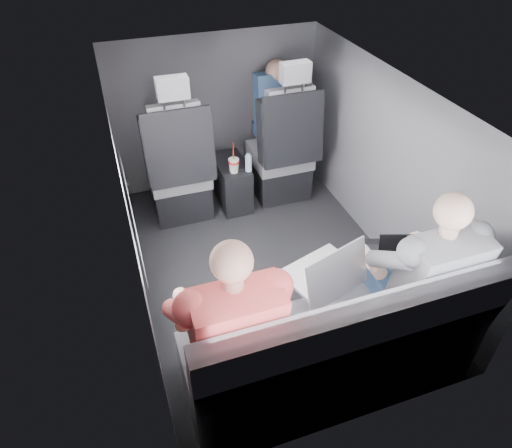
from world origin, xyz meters
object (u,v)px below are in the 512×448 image
object	(u,v)px
rear_bench	(334,351)
laptop_silver	(326,272)
passenger_front_right	(276,107)
laptop_black	(394,251)
front_seat_left	(179,174)
passenger_rear_left	(229,326)
laptop_white	(222,304)
front_seat_right	(282,156)
water_bottle	(248,163)
passenger_rear_right	(416,276)
soda_cup	(234,165)
center_console	(232,183)

from	to	relation	value
rear_bench	laptop_silver	size ratio (longest dim) A/B	3.41
laptop_silver	passenger_front_right	xyz separation A→B (m)	(0.43, 1.89, 0.10)
laptop_black	front_seat_left	bearing A→B (deg)	120.86
laptop_silver	passenger_rear_left	xyz separation A→B (m)	(-0.60, -0.17, -0.01)
front_seat_left	laptop_white	world-z (taller)	front_seat_left
front_seat_left	laptop_black	xyz separation A→B (m)	(0.95, -1.59, 0.23)
laptop_black	laptop_white	bearing A→B (deg)	-176.06
front_seat_right	passenger_rear_left	bearing A→B (deg)	-118.98
front_seat_left	water_bottle	xyz separation A→B (m)	(0.55, -0.13, 0.07)
passenger_rear_right	laptop_black	bearing A→B (deg)	89.65
front_seat_right	water_bottle	xyz separation A→B (m)	(-0.35, -0.13, 0.07)
front_seat_left	front_seat_right	xyz separation A→B (m)	(0.90, 0.00, 0.00)
rear_bench	laptop_silver	xyz separation A→B (m)	(0.05, 0.27, 0.33)
rear_bench	water_bottle	bearing A→B (deg)	86.77
rear_bench	laptop_white	xyz separation A→B (m)	(-0.55, 0.24, 0.32)
front_seat_right	laptop_black	size ratio (longest dim) A/B	3.64
laptop_white	rear_bench	bearing A→B (deg)	-23.56
water_bottle	passenger_rear_right	size ratio (longest dim) A/B	0.13
water_bottle	passenger_rear_left	size ratio (longest dim) A/B	0.13
soda_cup	front_seat_right	bearing A→B (deg)	13.29
passenger_rear_right	passenger_front_right	world-z (taller)	passenger_rear_right
laptop_silver	front_seat_right	bearing A→B (deg)	76.18
front_seat_right	laptop_silver	xyz separation A→B (m)	(-0.40, -1.64, 0.24)
laptop_white	laptop_silver	size ratio (longest dim) A/B	0.74
front_seat_left	passenger_front_right	bearing A→B (deg)	15.54
front_seat_left	laptop_black	size ratio (longest dim) A/B	3.64
soda_cup	passenger_front_right	distance (m)	0.68
rear_bench	passenger_rear_right	xyz separation A→B (m)	(0.50, 0.10, 0.32)
front_seat_left	laptop_silver	world-z (taller)	front_seat_left
passenger_front_right	rear_bench	bearing A→B (deg)	-102.47
soda_cup	laptop_silver	distance (m)	1.54
passenger_rear_left	front_seat_right	bearing A→B (deg)	61.02
center_console	laptop_white	bearing A→B (deg)	-107.78
laptop_black	center_console	bearing A→B (deg)	107.07
center_console	laptop_white	world-z (taller)	laptop_white
center_console	passenger_rear_right	bearing A→B (deg)	-74.86
center_console	passenger_front_right	world-z (taller)	passenger_front_right
front_seat_right	passenger_front_right	xyz separation A→B (m)	(0.03, 0.26, 0.34)
passenger_rear_right	center_console	bearing A→B (deg)	105.14
soda_cup	laptop_black	bearing A→B (deg)	-70.66
passenger_front_right	front_seat_left	bearing A→B (deg)	-164.46
soda_cup	rear_bench	bearing A→B (deg)	-89.40
laptop_white	passenger_front_right	size ratio (longest dim) A/B	0.49
soda_cup	passenger_rear_right	distance (m)	1.78
laptop_white	front_seat_right	bearing A→B (deg)	59.08
front_seat_right	laptop_black	xyz separation A→B (m)	(0.05, -1.59, 0.23)
front_seat_right	soda_cup	distance (m)	0.49
water_bottle	passenger_rear_right	world-z (taller)	passenger_rear_right
laptop_black	water_bottle	bearing A→B (deg)	105.35
soda_cup	laptop_silver	xyz separation A→B (m)	(0.07, -1.53, 0.17)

